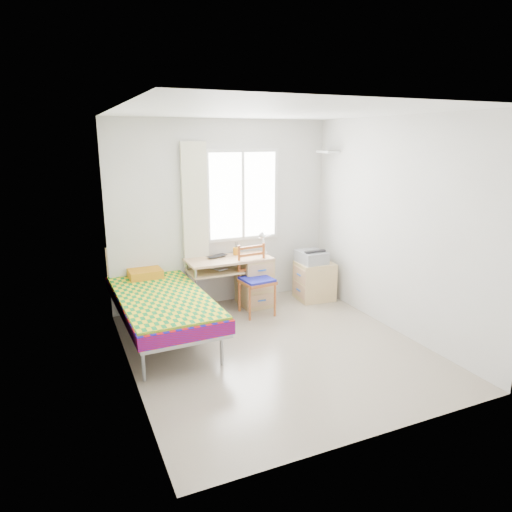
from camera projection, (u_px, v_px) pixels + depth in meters
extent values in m
plane|color=#BCAD93|center=(276.00, 348.00, 5.23)|extent=(3.50, 3.50, 0.00)
plane|color=white|center=(279.00, 111.00, 4.58)|extent=(3.50, 3.50, 0.00)
plane|color=silver|center=(223.00, 214.00, 6.45)|extent=(3.20, 0.00, 3.20)
plane|color=silver|center=(125.00, 252.00, 4.28)|extent=(0.00, 3.50, 3.50)
plane|color=silver|center=(396.00, 227.00, 5.53)|extent=(0.00, 3.50, 3.50)
cube|color=white|center=(243.00, 195.00, 6.49)|extent=(1.10, 0.04, 1.30)
cube|color=white|center=(243.00, 195.00, 6.48)|extent=(1.00, 0.02, 1.20)
cube|color=white|center=(243.00, 195.00, 6.48)|extent=(0.04, 0.02, 1.20)
cube|color=beige|center=(195.00, 206.00, 6.19)|extent=(0.35, 0.05, 1.70)
cube|color=white|center=(328.00, 152.00, 6.51)|extent=(0.20, 0.32, 0.03)
cube|color=#979A9F|center=(162.00, 309.00, 5.46)|extent=(1.02, 2.15, 0.06)
cube|color=#B90C12|center=(162.00, 302.00, 5.44)|extent=(1.06, 2.17, 0.15)
cube|color=yellow|center=(162.00, 296.00, 5.40)|extent=(1.03, 2.05, 0.03)
cube|color=tan|center=(145.00, 265.00, 6.30)|extent=(1.02, 0.08, 0.58)
cube|color=orange|center=(145.00, 273.00, 6.05)|extent=(0.44, 0.37, 0.11)
cylinder|color=#979A9F|center=(144.00, 365.00, 4.49)|extent=(0.04, 0.04, 0.34)
cylinder|color=#979A9F|center=(177.00, 295.00, 6.52)|extent=(0.04, 0.04, 0.34)
cube|color=tan|center=(229.00, 259.00, 6.30)|extent=(1.17, 0.54, 0.03)
cube|color=tan|center=(254.00, 281.00, 6.54)|extent=(0.41, 0.52, 0.70)
cube|color=tan|center=(214.00, 271.00, 6.26)|extent=(0.71, 0.50, 0.02)
cylinder|color=#979A9F|center=(196.00, 294.00, 5.99)|extent=(0.03, 0.03, 0.70)
cylinder|color=#979A9F|center=(187.00, 285.00, 6.38)|extent=(0.03, 0.03, 0.70)
cube|color=#A55B20|center=(257.00, 282.00, 6.16)|extent=(0.45, 0.45, 0.04)
cube|color=#1B1D95|center=(257.00, 280.00, 6.15)|extent=(0.43, 0.43, 0.04)
cube|color=#A55B20|center=(252.00, 258.00, 6.25)|extent=(0.37, 0.07, 0.41)
cylinder|color=#A55B20|center=(250.00, 304.00, 5.98)|extent=(0.03, 0.03, 0.46)
cylinder|color=#A55B20|center=(264.00, 276.00, 6.39)|extent=(0.04, 0.04, 0.94)
cube|color=tan|center=(314.00, 281.00, 6.79)|extent=(0.55, 0.50, 0.56)
cube|color=tan|center=(299.00, 275.00, 6.65)|extent=(0.04, 0.42, 0.20)
cube|color=tan|center=(299.00, 290.00, 6.71)|extent=(0.04, 0.42, 0.20)
cube|color=gray|center=(312.00, 257.00, 6.70)|extent=(0.37, 0.43, 0.17)
cube|color=black|center=(312.00, 251.00, 6.68)|extent=(0.29, 0.35, 0.02)
imported|color=black|center=(219.00, 257.00, 6.32)|extent=(0.36, 0.30, 0.02)
cylinder|color=orange|center=(236.00, 251.00, 6.48)|extent=(0.10, 0.10, 0.10)
cylinder|color=white|center=(264.00, 253.00, 6.53)|extent=(0.09, 0.09, 0.03)
cylinder|color=white|center=(264.00, 244.00, 6.49)|extent=(0.02, 0.11, 0.25)
cylinder|color=white|center=(265.00, 237.00, 6.38)|extent=(0.12, 0.22, 0.10)
cone|color=white|center=(263.00, 236.00, 6.26)|extent=(0.13, 0.14, 0.12)
imported|color=gray|center=(214.00, 270.00, 6.26)|extent=(0.23, 0.26, 0.02)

